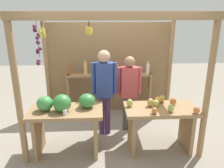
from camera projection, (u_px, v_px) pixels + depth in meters
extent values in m
plane|color=gray|center=(111.00, 129.00, 4.75)|extent=(12.00, 12.00, 0.00)
cylinder|color=#99754C|center=(17.00, 95.00, 3.37)|extent=(0.10, 0.10, 2.38)
cylinder|color=#99754C|center=(208.00, 91.00, 3.52)|extent=(0.10, 0.10, 2.38)
cylinder|color=#99754C|center=(46.00, 64.00, 5.23)|extent=(0.10, 0.10, 2.38)
cylinder|color=#99754C|center=(170.00, 63.00, 5.39)|extent=(0.10, 0.10, 2.38)
cube|color=#99754C|center=(115.00, 16.00, 3.09)|extent=(3.03, 0.12, 0.12)
cube|color=#99754C|center=(28.00, 15.00, 3.95)|extent=(0.12, 2.07, 0.12)
cube|color=#99754C|center=(191.00, 14.00, 4.10)|extent=(0.12, 2.07, 0.12)
cube|color=olive|center=(109.00, 68.00, 5.37)|extent=(2.93, 0.04, 2.14)
cylinder|color=brown|center=(89.00, 24.00, 3.20)|extent=(0.02, 0.02, 0.06)
ellipsoid|color=yellow|center=(91.00, 31.00, 3.24)|extent=(0.04, 0.06, 0.11)
ellipsoid|color=yellow|center=(91.00, 31.00, 3.27)|extent=(0.06, 0.05, 0.11)
ellipsoid|color=yellow|center=(89.00, 31.00, 3.27)|extent=(0.05, 0.04, 0.11)
ellipsoid|color=yellow|center=(88.00, 32.00, 3.25)|extent=(0.05, 0.05, 0.11)
ellipsoid|color=yellow|center=(87.00, 30.00, 3.22)|extent=(0.05, 0.07, 0.12)
ellipsoid|color=yellow|center=(89.00, 31.00, 3.20)|extent=(0.08, 0.05, 0.11)
ellipsoid|color=yellow|center=(90.00, 31.00, 3.22)|extent=(0.06, 0.06, 0.12)
cylinder|color=brown|center=(41.00, 24.00, 3.13)|extent=(0.02, 0.02, 0.06)
ellipsoid|color=#D1CC4C|center=(45.00, 34.00, 3.17)|extent=(0.04, 0.07, 0.14)
ellipsoid|color=#D1CC4C|center=(43.00, 32.00, 3.18)|extent=(0.06, 0.05, 0.14)
ellipsoid|color=#D1CC4C|center=(42.00, 33.00, 3.19)|extent=(0.08, 0.05, 0.14)
ellipsoid|color=#D1CC4C|center=(41.00, 34.00, 3.18)|extent=(0.06, 0.08, 0.15)
ellipsoid|color=#D1CC4C|center=(40.00, 32.00, 3.15)|extent=(0.05, 0.07, 0.14)
ellipsoid|color=#D1CC4C|center=(41.00, 34.00, 3.13)|extent=(0.07, 0.05, 0.14)
ellipsoid|color=#D1CC4C|center=(43.00, 32.00, 3.13)|extent=(0.06, 0.05, 0.14)
cylinder|color=#4C422D|center=(38.00, 39.00, 3.45)|extent=(0.01, 0.01, 0.55)
sphere|color=#601E42|center=(34.00, 26.00, 3.37)|extent=(0.06, 0.06, 0.06)
sphere|color=#47142D|center=(35.00, 30.00, 3.40)|extent=(0.07, 0.07, 0.07)
sphere|color=#511938|center=(39.00, 35.00, 3.46)|extent=(0.07, 0.07, 0.07)
sphere|color=#511938|center=(37.00, 38.00, 3.43)|extent=(0.06, 0.06, 0.06)
sphere|color=#601E42|center=(38.00, 42.00, 3.45)|extent=(0.06, 0.06, 0.06)
sphere|color=#601E42|center=(40.00, 49.00, 3.50)|extent=(0.06, 0.06, 0.06)
sphere|color=#47142D|center=(38.00, 50.00, 3.48)|extent=(0.06, 0.06, 0.06)
sphere|color=#47142D|center=(38.00, 52.00, 3.50)|extent=(0.06, 0.06, 0.06)
sphere|color=#601E42|center=(39.00, 61.00, 3.58)|extent=(0.06, 0.06, 0.06)
sphere|color=#511938|center=(38.00, 64.00, 3.56)|extent=(0.06, 0.06, 0.06)
cube|color=#99754C|center=(66.00, 111.00, 3.76)|extent=(1.23, 0.64, 0.06)
cube|color=#99754C|center=(38.00, 134.00, 3.86)|extent=(0.06, 0.58, 0.75)
cube|color=#99754C|center=(96.00, 132.00, 3.91)|extent=(0.06, 0.58, 0.75)
ellipsoid|color=#38843D|center=(87.00, 101.00, 3.81)|extent=(0.30, 0.30, 0.24)
ellipsoid|color=#429347|center=(45.00, 103.00, 3.69)|extent=(0.38, 0.38, 0.25)
ellipsoid|color=#38843D|center=(62.00, 103.00, 3.66)|extent=(0.40, 0.40, 0.29)
cylinder|color=white|center=(65.00, 112.00, 3.57)|extent=(0.07, 0.07, 0.09)
cube|color=#99754C|center=(161.00, 109.00, 3.85)|extent=(1.23, 0.64, 0.06)
cube|color=#99754C|center=(132.00, 131.00, 3.95)|extent=(0.06, 0.58, 0.75)
cube|color=#99754C|center=(186.00, 129.00, 4.00)|extent=(0.06, 0.58, 0.75)
ellipsoid|color=#A8B24C|center=(130.00, 103.00, 3.85)|extent=(0.12, 0.12, 0.14)
ellipsoid|color=#CC7038|center=(196.00, 110.00, 3.59)|extent=(0.14, 0.14, 0.12)
ellipsoid|color=#CC7038|center=(173.00, 101.00, 3.92)|extent=(0.15, 0.15, 0.14)
ellipsoid|color=#CC7038|center=(154.00, 111.00, 3.59)|extent=(0.14, 0.14, 0.11)
ellipsoid|color=#B79E47|center=(162.00, 99.00, 4.04)|extent=(0.14, 0.14, 0.13)
ellipsoid|color=gold|center=(158.00, 100.00, 3.99)|extent=(0.12, 0.12, 0.13)
ellipsoid|color=#A8B24C|center=(171.00, 108.00, 3.65)|extent=(0.14, 0.14, 0.14)
ellipsoid|color=#A8B24C|center=(156.00, 103.00, 3.84)|extent=(0.12, 0.12, 0.13)
ellipsoid|color=#B79E47|center=(150.00, 102.00, 3.86)|extent=(0.16, 0.16, 0.15)
cube|color=#99754C|center=(69.00, 95.00, 5.24)|extent=(0.05, 0.20, 1.00)
cube|color=#99754C|center=(149.00, 94.00, 5.34)|extent=(0.05, 0.20, 1.00)
cube|color=#99754C|center=(109.00, 75.00, 5.14)|extent=(1.90, 0.22, 0.04)
cylinder|color=#994C1E|center=(70.00, 69.00, 5.05)|extent=(0.06, 0.06, 0.27)
cylinder|color=#994C1E|center=(69.00, 62.00, 4.99)|extent=(0.03, 0.03, 0.06)
cylinder|color=#D8B266|center=(86.00, 69.00, 5.07)|extent=(0.08, 0.08, 0.27)
cylinder|color=#D8B266|center=(85.00, 62.00, 5.01)|extent=(0.03, 0.03, 0.06)
cylinder|color=#338C4C|center=(101.00, 69.00, 5.08)|extent=(0.07, 0.07, 0.27)
cylinder|color=#338C4C|center=(101.00, 61.00, 5.03)|extent=(0.03, 0.03, 0.06)
cylinder|color=gold|center=(117.00, 69.00, 5.11)|extent=(0.08, 0.08, 0.24)
cylinder|color=gold|center=(117.00, 63.00, 5.06)|extent=(0.03, 0.03, 0.06)
cylinder|color=#D8B266|center=(133.00, 69.00, 5.13)|extent=(0.06, 0.06, 0.24)
cylinder|color=#D8B266|center=(133.00, 62.00, 5.08)|extent=(0.03, 0.03, 0.06)
cylinder|color=silver|center=(148.00, 69.00, 5.15)|extent=(0.07, 0.07, 0.23)
cylinder|color=silver|center=(148.00, 63.00, 5.10)|extent=(0.03, 0.03, 0.06)
cylinder|color=#553267|center=(102.00, 115.00, 4.48)|extent=(0.11, 0.11, 0.80)
cylinder|color=#553267|center=(108.00, 115.00, 4.48)|extent=(0.11, 0.11, 0.80)
cube|color=#2D428C|center=(104.00, 80.00, 4.25)|extent=(0.32, 0.19, 0.67)
cylinder|color=#2D428C|center=(94.00, 78.00, 4.23)|extent=(0.08, 0.08, 0.61)
cylinder|color=#2D428C|center=(115.00, 78.00, 4.25)|extent=(0.08, 0.08, 0.61)
sphere|color=tan|center=(104.00, 56.00, 4.11)|extent=(0.23, 0.23, 0.23)
cylinder|color=#464445|center=(125.00, 113.00, 4.64)|extent=(0.11, 0.11, 0.73)
cylinder|color=#464445|center=(131.00, 113.00, 4.65)|extent=(0.11, 0.11, 0.73)
cube|color=#BF474C|center=(129.00, 82.00, 4.43)|extent=(0.32, 0.19, 0.62)
cylinder|color=#BF474C|center=(119.00, 81.00, 4.41)|extent=(0.08, 0.08, 0.56)
cylinder|color=#BF474C|center=(139.00, 81.00, 4.44)|extent=(0.08, 0.08, 0.56)
sphere|color=#997051|center=(130.00, 62.00, 4.31)|extent=(0.21, 0.21, 0.21)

